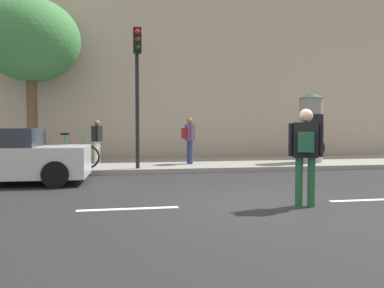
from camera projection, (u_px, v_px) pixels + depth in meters
ground_plane at (257, 204)px, 7.75m from camera, size 80.00×80.00×0.00m
sidewalk_curb at (191, 164)px, 14.62m from camera, size 36.00×4.00×0.15m
lane_markings at (257, 204)px, 7.75m from camera, size 25.80×0.16×0.01m
building_backdrop at (172, 69)px, 19.33m from camera, size 36.00×5.00×8.23m
traffic_light at (137, 75)px, 12.39m from camera, size 0.24×0.45×4.23m
poster_column at (311, 127)px, 14.60m from camera, size 0.90×0.90×2.48m
street_tree at (31, 41)px, 14.51m from camera, size 3.44×3.44×5.79m
pedestrian_tallest at (306, 148)px, 7.48m from camera, size 0.57×0.50×1.79m
pedestrian_with_backpack at (97, 138)px, 14.34m from camera, size 0.37×0.57×1.50m
pedestrian_in_red_top at (189, 137)px, 14.08m from camera, size 0.43×0.59×1.57m
bicycle_leaning at (70, 156)px, 12.52m from camera, size 1.77×0.25×1.09m
bicycle_upright at (309, 148)px, 16.93m from camera, size 1.71×0.58×1.09m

